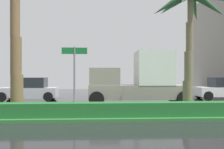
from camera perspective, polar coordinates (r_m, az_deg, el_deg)
ground_plane at (r=13.09m, az=-1.97°, el=-8.77°), size 90.00×42.00×0.10m
median_strip at (r=12.08m, az=-1.87°, el=-8.90°), size 85.50×4.00×0.15m
median_hedge at (r=10.64m, az=-1.69°, el=-8.06°), size 76.50×0.70×0.60m
palm_tree_centre_left at (r=13.56m, az=17.49°, el=13.92°), size 4.02×3.82×6.46m
street_name_sign at (r=10.86m, az=-8.62°, el=0.72°), size 1.10×0.08×3.00m
car_in_traffic_second at (r=19.83m, az=-18.49°, el=-3.25°), size 4.30×2.02×1.72m
box_truck_lead at (r=16.42m, az=6.20°, el=-1.40°), size 6.40×2.64×3.46m
car_in_traffic_third at (r=21.65m, az=24.38°, el=-2.98°), size 4.30×2.02×1.72m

